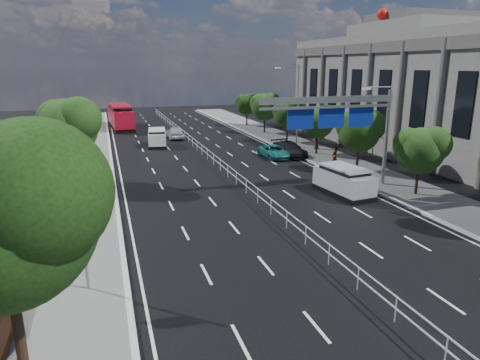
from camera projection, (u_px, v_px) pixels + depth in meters
name	position (u px, v px, depth m)	size (l,w,h in m)	color
ground	(320.00, 257.00, 20.47)	(160.00, 160.00, 0.00)	black
sidewalk_near	(62.00, 294.00, 17.09)	(5.00, 140.00, 0.14)	slate
kerb_near	(127.00, 284.00, 17.82)	(0.25, 140.00, 0.15)	silver
kerb_far	(469.00, 234.00, 23.09)	(0.25, 140.00, 0.15)	silver
median_fence	(209.00, 156.00, 41.04)	(0.05, 85.00, 1.02)	silver
hedge_near	(31.00, 244.00, 21.09)	(1.00, 36.00, 0.44)	black
toilet_sign	(69.00, 225.00, 16.50)	(1.62, 0.18, 4.34)	gray
overhead_gantry	(342.00, 113.00, 30.24)	(10.24, 0.38, 7.45)	gray
streetlight_far	(295.00, 101.00, 46.12)	(2.78, 2.40, 9.00)	gray
civic_hall	(423.00, 91.00, 46.04)	(14.40, 36.00, 14.35)	slate
near_tree_big	(2.00, 206.00, 11.38)	(5.72, 5.33, 7.71)	black
near_tree_back	(69.00, 124.00, 32.32)	(4.84, 4.51, 6.69)	black
far_tree_c	(421.00, 148.00, 29.30)	(3.52, 3.28, 4.94)	black
far_tree_d	(360.00, 129.00, 36.13)	(3.85, 3.59, 5.34)	black
far_tree_e	(318.00, 120.00, 43.07)	(3.63, 3.38, 5.13)	black
far_tree_f	(288.00, 113.00, 49.99)	(3.52, 3.28, 5.02)	black
far_tree_g	(265.00, 105.00, 56.82)	(3.96, 3.69, 5.45)	black
far_tree_h	(247.00, 103.00, 63.81)	(3.41, 3.18, 4.91)	black
white_minivan	(157.00, 138.00, 48.53)	(2.46, 4.68, 1.95)	black
red_bus	(120.00, 116.00, 62.35)	(3.40, 11.61, 3.43)	black
near_car_silver	(175.00, 132.00, 53.59)	(1.80, 4.46, 1.52)	#B9BBC2
near_car_dark	(123.00, 113.00, 75.05)	(1.58, 4.53, 1.49)	black
silver_minivan	(344.00, 181.00, 30.28)	(2.60, 5.07, 2.02)	black
parked_car_teal	(274.00, 152.00, 42.46)	(2.04, 4.42, 1.23)	#186F67
parked_car_dark	(290.00, 149.00, 43.17)	(2.00, 4.92, 1.43)	black
pedestrian_a	(335.00, 157.00, 37.32)	(0.71, 0.47, 1.96)	gray
pedestrian_b	(316.00, 141.00, 46.25)	(0.83, 0.65, 1.71)	gray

